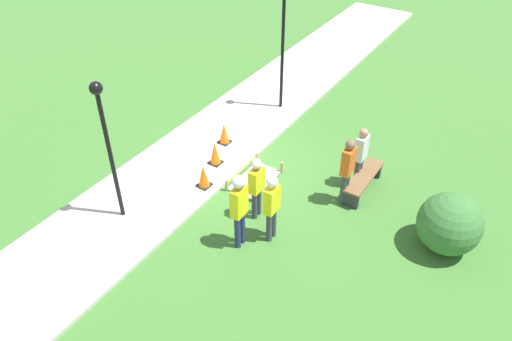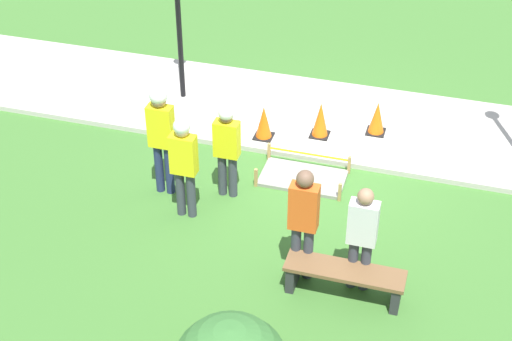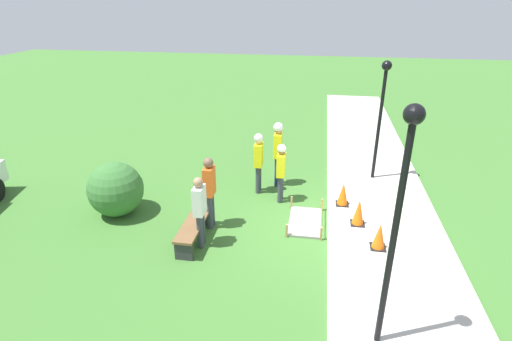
{
  "view_description": "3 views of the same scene",
  "coord_description": "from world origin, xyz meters",
  "px_view_note": "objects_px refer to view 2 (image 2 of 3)",
  "views": [
    {
      "loc": [
        8.95,
        6.15,
        8.22
      ],
      "look_at": [
        0.86,
        0.96,
        0.91
      ],
      "focal_mm": 35.0,
      "sensor_mm": 36.0,
      "label": 1
    },
    {
      "loc": [
        -2.0,
        11.07,
        7.78
      ],
      "look_at": [
        0.66,
        2.05,
        1.12
      ],
      "focal_mm": 55.0,
      "sensor_mm": 36.0,
      "label": 2
    },
    {
      "loc": [
        -8.49,
        0.38,
        5.32
      ],
      "look_at": [
        0.73,
        1.88,
        1.16
      ],
      "focal_mm": 28.0,
      "sensor_mm": 36.0,
      "label": 3
    }
  ],
  "objects_px": {
    "traffic_cone_far_patch": "(320,120)",
    "park_bench": "(344,277)",
    "worker_trainee": "(227,144)",
    "bystander_in_gray_shirt": "(362,234)",
    "bystander_in_orange_shirt": "(303,218)",
    "worker_supervisor": "(161,130)",
    "traffic_cone_sidewalk_edge": "(264,122)",
    "traffic_cone_near_patch": "(377,118)",
    "worker_assistant": "(184,159)"
  },
  "relations": [
    {
      "from": "traffic_cone_sidewalk_edge",
      "to": "worker_trainee",
      "type": "bearing_deg",
      "value": 85.68
    },
    {
      "from": "worker_supervisor",
      "to": "worker_trainee",
      "type": "height_order",
      "value": "worker_supervisor"
    },
    {
      "from": "worker_trainee",
      "to": "bystander_in_gray_shirt",
      "type": "distance_m",
      "value": 2.89
    },
    {
      "from": "worker_trainee",
      "to": "traffic_cone_sidewalk_edge",
      "type": "bearing_deg",
      "value": -94.32
    },
    {
      "from": "traffic_cone_sidewalk_edge",
      "to": "bystander_in_gray_shirt",
      "type": "distance_m",
      "value": 4.02
    },
    {
      "from": "traffic_cone_near_patch",
      "to": "worker_trainee",
      "type": "xyz_separation_m",
      "value": [
        2.04,
        2.41,
        0.58
      ]
    },
    {
      "from": "bystander_in_gray_shirt",
      "to": "traffic_cone_sidewalk_edge",
      "type": "bearing_deg",
      "value": -54.58
    },
    {
      "from": "traffic_cone_sidewalk_edge",
      "to": "bystander_in_gray_shirt",
      "type": "bearing_deg",
      "value": 125.42
    },
    {
      "from": "traffic_cone_near_patch",
      "to": "bystander_in_orange_shirt",
      "type": "height_order",
      "value": "bystander_in_orange_shirt"
    },
    {
      "from": "traffic_cone_far_patch",
      "to": "park_bench",
      "type": "bearing_deg",
      "value": 107.39
    },
    {
      "from": "park_bench",
      "to": "worker_supervisor",
      "type": "relative_size",
      "value": 0.85
    },
    {
      "from": "bystander_in_orange_shirt",
      "to": "traffic_cone_near_patch",
      "type": "bearing_deg",
      "value": -96.19
    },
    {
      "from": "bystander_in_orange_shirt",
      "to": "traffic_cone_far_patch",
      "type": "bearing_deg",
      "value": -81.6
    },
    {
      "from": "traffic_cone_far_patch",
      "to": "worker_assistant",
      "type": "relative_size",
      "value": 0.38
    },
    {
      "from": "worker_assistant",
      "to": "bystander_in_orange_shirt",
      "type": "xyz_separation_m",
      "value": [
        -2.08,
        0.86,
        -0.01
      ]
    },
    {
      "from": "park_bench",
      "to": "traffic_cone_far_patch",
      "type": "bearing_deg",
      "value": -72.61
    },
    {
      "from": "worker_assistant",
      "to": "traffic_cone_near_patch",
      "type": "bearing_deg",
      "value": -128.9
    },
    {
      "from": "traffic_cone_near_patch",
      "to": "traffic_cone_sidewalk_edge",
      "type": "bearing_deg",
      "value": 20.7
    },
    {
      "from": "traffic_cone_far_patch",
      "to": "bystander_in_gray_shirt",
      "type": "distance_m",
      "value": 3.87
    },
    {
      "from": "traffic_cone_sidewalk_edge",
      "to": "bystander_in_gray_shirt",
      "type": "height_order",
      "value": "bystander_in_gray_shirt"
    },
    {
      "from": "bystander_in_orange_shirt",
      "to": "bystander_in_gray_shirt",
      "type": "relative_size",
      "value": 1.07
    },
    {
      "from": "worker_supervisor",
      "to": "worker_assistant",
      "type": "relative_size",
      "value": 1.1
    },
    {
      "from": "traffic_cone_near_patch",
      "to": "worker_supervisor",
      "type": "height_order",
      "value": "worker_supervisor"
    },
    {
      "from": "worker_supervisor",
      "to": "bystander_in_gray_shirt",
      "type": "xyz_separation_m",
      "value": [
        -3.45,
        1.34,
        -0.22
      ]
    },
    {
      "from": "park_bench",
      "to": "bystander_in_orange_shirt",
      "type": "height_order",
      "value": "bystander_in_orange_shirt"
    },
    {
      "from": "traffic_cone_far_patch",
      "to": "traffic_cone_sidewalk_edge",
      "type": "xyz_separation_m",
      "value": [
        0.96,
        0.34,
        -0.02
      ]
    },
    {
      "from": "park_bench",
      "to": "worker_assistant",
      "type": "bearing_deg",
      "value": -21.64
    },
    {
      "from": "traffic_cone_sidewalk_edge",
      "to": "worker_supervisor",
      "type": "xyz_separation_m",
      "value": [
        1.14,
        1.9,
        0.78
      ]
    },
    {
      "from": "worker_trainee",
      "to": "worker_supervisor",
      "type": "bearing_deg",
      "value": 11.55
    },
    {
      "from": "worker_supervisor",
      "to": "traffic_cone_sidewalk_edge",
      "type": "bearing_deg",
      "value": -121.06
    },
    {
      "from": "worker_assistant",
      "to": "bystander_in_orange_shirt",
      "type": "bearing_deg",
      "value": 157.54
    },
    {
      "from": "park_bench",
      "to": "bystander_in_gray_shirt",
      "type": "bearing_deg",
      "value": -124.44
    },
    {
      "from": "traffic_cone_far_patch",
      "to": "bystander_in_orange_shirt",
      "type": "xyz_separation_m",
      "value": [
        -0.53,
        3.58,
        0.62
      ]
    },
    {
      "from": "traffic_cone_near_patch",
      "to": "worker_supervisor",
      "type": "bearing_deg",
      "value": 40.6
    },
    {
      "from": "worker_trainee",
      "to": "bystander_in_orange_shirt",
      "type": "relative_size",
      "value": 0.91
    },
    {
      "from": "traffic_cone_near_patch",
      "to": "traffic_cone_far_patch",
      "type": "relative_size",
      "value": 0.93
    },
    {
      "from": "traffic_cone_near_patch",
      "to": "worker_trainee",
      "type": "relative_size",
      "value": 0.37
    },
    {
      "from": "bystander_in_gray_shirt",
      "to": "traffic_cone_far_patch",
      "type": "bearing_deg",
      "value": -69.39
    },
    {
      "from": "traffic_cone_far_patch",
      "to": "traffic_cone_near_patch",
      "type": "bearing_deg",
      "value": -158.18
    },
    {
      "from": "traffic_cone_sidewalk_edge",
      "to": "bystander_in_gray_shirt",
      "type": "relative_size",
      "value": 0.37
    },
    {
      "from": "traffic_cone_far_patch",
      "to": "traffic_cone_sidewalk_edge",
      "type": "distance_m",
      "value": 1.02
    },
    {
      "from": "traffic_cone_far_patch",
      "to": "worker_trainee",
      "type": "bearing_deg",
      "value": 61.86
    },
    {
      "from": "worker_assistant",
      "to": "worker_trainee",
      "type": "xyz_separation_m",
      "value": [
        -0.46,
        -0.69,
        -0.08
      ]
    },
    {
      "from": "worker_supervisor",
      "to": "bystander_in_orange_shirt",
      "type": "xyz_separation_m",
      "value": [
        -2.63,
        1.34,
        -0.14
      ]
    },
    {
      "from": "traffic_cone_sidewalk_edge",
      "to": "bystander_in_orange_shirt",
      "type": "bearing_deg",
      "value": 114.66
    },
    {
      "from": "traffic_cone_far_patch",
      "to": "worker_trainee",
      "type": "height_order",
      "value": "worker_trainee"
    },
    {
      "from": "bystander_in_orange_shirt",
      "to": "worker_supervisor",
      "type": "bearing_deg",
      "value": -27.01
    },
    {
      "from": "traffic_cone_far_patch",
      "to": "worker_supervisor",
      "type": "bearing_deg",
      "value": 46.81
    },
    {
      "from": "worker_supervisor",
      "to": "traffic_cone_near_patch",
      "type": "bearing_deg",
      "value": -139.4
    },
    {
      "from": "traffic_cone_near_patch",
      "to": "bystander_in_gray_shirt",
      "type": "xyz_separation_m",
      "value": [
        -0.39,
        3.97,
        0.56
      ]
    }
  ]
}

